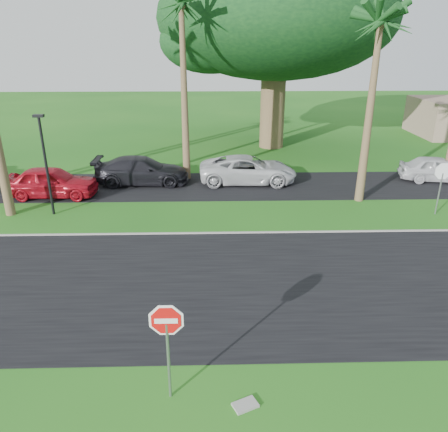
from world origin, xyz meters
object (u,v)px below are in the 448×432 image
car_dark (142,171)px  car_red (51,182)px  stop_sign_near (167,333)px  car_minivan (248,170)px  stop_sign_far (442,178)px  car_pickup (438,169)px

car_dark → car_red: bearing=115.2°
stop_sign_near → car_minivan: bearing=79.3°
stop_sign_far → car_minivan: size_ratio=0.48×
car_red → car_pickup: 21.41m
stop_sign_near → car_dark: (-2.98, 16.03, -1.01)m
stop_sign_far → car_dark: bearing=-19.2°
stop_sign_far → car_pickup: stop_sign_far is taller
stop_sign_near → car_pickup: size_ratio=0.62×
car_minivan → car_pickup: 10.95m
car_dark → car_pickup: (16.96, 0.03, -0.04)m
car_dark → car_minivan: car_dark is taller
stop_sign_far → car_minivan: bearing=-30.9°
stop_sign_far → car_dark: (-14.48, 5.03, -1.01)m
car_dark → stop_sign_far: bearing=-109.6°
stop_sign_far → car_pickup: (2.48, 5.06, -1.06)m
stop_sign_near → stop_sign_far: same height
car_red → car_minivan: 10.57m
stop_sign_far → car_red: stop_sign_far is taller
car_pickup → car_red: bearing=105.0°
car_pickup → stop_sign_near: bearing=148.2°
car_red → car_dark: bearing=-63.1°
car_dark → car_minivan: bearing=-90.1°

